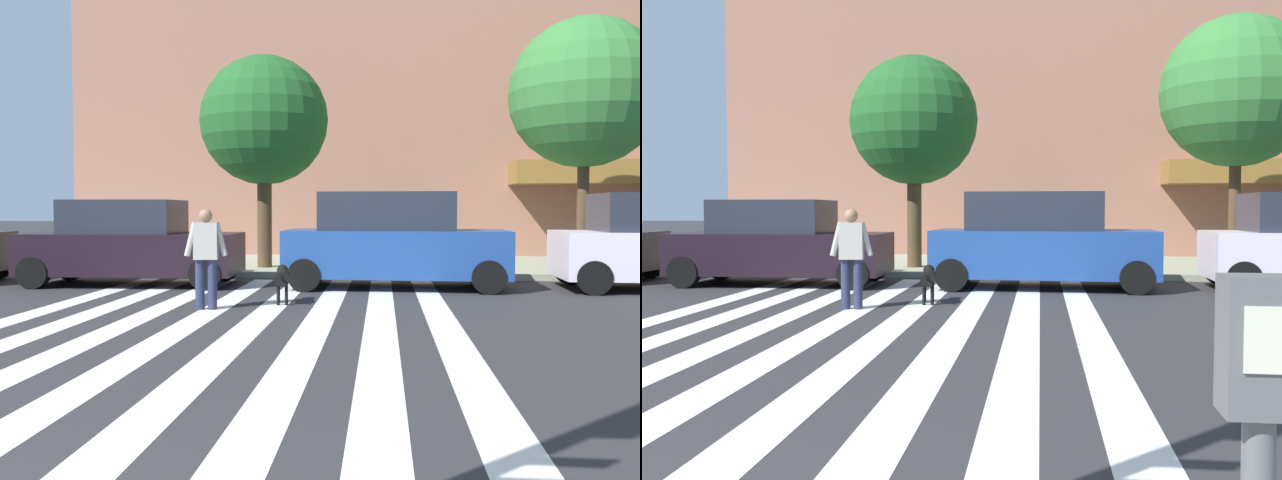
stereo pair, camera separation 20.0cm
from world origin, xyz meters
The scene contains 9 objects.
ground_plane centered at (0.00, 6.63, 0.00)m, with size 160.00×160.00×0.00m, color #2B2B2D.
sidewalk_far centered at (0.00, 16.26, 0.07)m, with size 80.00×6.00×0.15m, color #99A088.
crosswalk_stripes centered at (-0.10, 6.63, 0.00)m, with size 6.75×12.66×0.01m.
parked_car_behind_first centered at (-3.23, 11.69, 0.88)m, with size 4.59×2.02×1.83m.
parked_car_third_in_line centered at (2.39, 11.69, 0.97)m, with size 4.57×2.05×1.98m.
street_tree_nearest centered at (-0.84, 14.63, 3.87)m, with size 3.27×3.27×5.38m.
street_tree_middle centered at (6.96, 14.30, 4.40)m, with size 3.56×3.56×6.04m.
pedestrian_dog_walker centered at (-0.68, 8.38, 0.93)m, with size 0.71×0.29×1.64m.
dog_on_leash centered at (0.45, 9.22, 0.44)m, with size 0.34×0.96×0.65m.
Camera 2 is at (2.37, -2.04, 1.63)m, focal length 37.01 mm.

